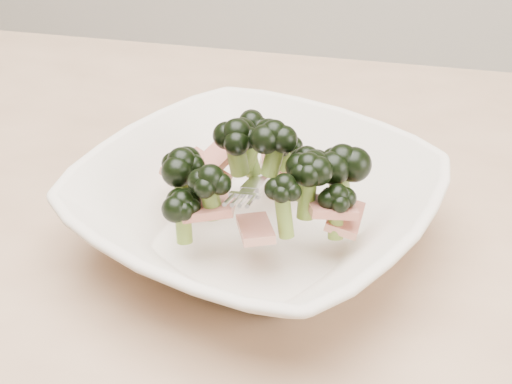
{
  "coord_description": "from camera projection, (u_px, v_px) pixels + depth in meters",
  "views": [
    {
      "loc": [
        0.21,
        -0.47,
        1.12
      ],
      "look_at": [
        0.11,
        -0.0,
        0.8
      ],
      "focal_mm": 50.0,
      "sensor_mm": 36.0,
      "label": 1
    }
  ],
  "objects": [
    {
      "name": "dining_table",
      "position": [
        146.0,
        307.0,
        0.68
      ],
      "size": [
        1.2,
        0.8,
        0.75
      ],
      "color": "tan",
      "rests_on": "ground"
    },
    {
      "name": "broccoli_dish",
      "position": [
        257.0,
        202.0,
        0.58
      ],
      "size": [
        0.37,
        0.37,
        0.12
      ],
      "color": "beige",
      "rests_on": "dining_table"
    }
  ]
}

